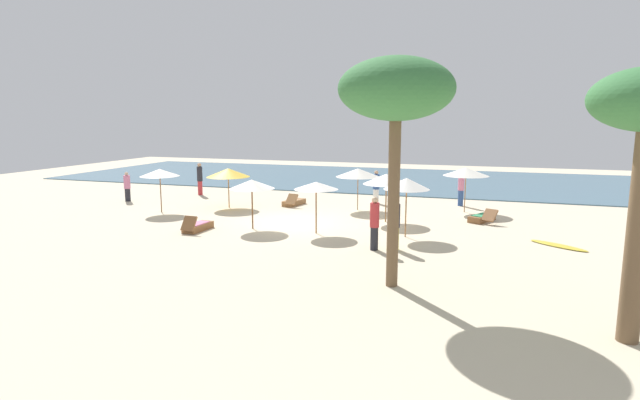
# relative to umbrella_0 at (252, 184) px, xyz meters

# --- Properties ---
(ground_plane) EXTENTS (60.00, 60.00, 0.00)m
(ground_plane) POSITION_rel_umbrella_0_xyz_m (1.16, 1.79, -1.90)
(ground_plane) COLOR beige
(ocean_water) EXTENTS (48.00, 16.00, 0.06)m
(ocean_water) POSITION_rel_umbrella_0_xyz_m (1.16, 18.79, -1.87)
(ocean_water) COLOR #476B7F
(ocean_water) RESTS_ON ground_plane
(umbrella_0) EXTENTS (1.90, 1.90, 2.10)m
(umbrella_0) POSITION_rel_umbrella_0_xyz_m (0.00, 0.00, 0.00)
(umbrella_0) COLOR brown
(umbrella_0) RESTS_ON ground_plane
(umbrella_1) EXTENTS (2.23, 2.23, 2.12)m
(umbrella_1) POSITION_rel_umbrella_0_xyz_m (3.14, 5.69, 0.00)
(umbrella_1) COLOR olive
(umbrella_1) RESTS_ON ground_plane
(umbrella_2) EXTENTS (2.21, 2.21, 2.23)m
(umbrella_2) POSITION_rel_umbrella_0_xyz_m (8.35, 6.77, 0.12)
(umbrella_2) COLOR olive
(umbrella_2) RESTS_ON ground_plane
(umbrella_3) EXTENTS (2.09, 2.09, 2.19)m
(umbrella_3) POSITION_rel_umbrella_0_xyz_m (5.08, 3.16, 0.05)
(umbrella_3) COLOR olive
(umbrella_3) RESTS_ON ground_plane
(umbrella_4) EXTENTS (1.80, 1.80, 2.35)m
(umbrella_4) POSITION_rel_umbrella_0_xyz_m (6.38, 0.55, 0.22)
(umbrella_4) COLOR olive
(umbrella_4) RESTS_ON ground_plane
(umbrella_5) EXTENTS (1.91, 1.91, 2.17)m
(umbrella_5) POSITION_rel_umbrella_0_xyz_m (-5.94, 1.96, 0.08)
(umbrella_5) COLOR brown
(umbrella_5) RESTS_ON ground_plane
(umbrella_6) EXTENTS (2.23, 2.23, 2.06)m
(umbrella_6) POSITION_rel_umbrella_0_xyz_m (-3.39, 4.21, -0.06)
(umbrella_6) COLOR olive
(umbrella_6) RESTS_ON ground_plane
(umbrella_7) EXTENTS (1.79, 1.79, 2.11)m
(umbrella_7) POSITION_rel_umbrella_0_xyz_m (2.83, 0.04, 0.05)
(umbrella_7) COLOR brown
(umbrella_7) RESTS_ON ground_plane
(lounger_0) EXTENTS (0.65, 1.68, 0.72)m
(lounger_0) POSITION_rel_umbrella_0_xyz_m (-2.03, -1.08, -1.73)
(lounger_0) COLOR brown
(lounger_0) RESTS_ON ground_plane
(lounger_1) EXTENTS (0.91, 1.77, 0.70)m
(lounger_1) POSITION_rel_umbrella_0_xyz_m (-0.44, 5.94, -1.73)
(lounger_1) COLOR olive
(lounger_1) RESTS_ON ground_plane
(lounger_2) EXTENTS (1.31, 1.78, 0.67)m
(lounger_2) POSITION_rel_umbrella_0_xyz_m (9.24, 4.62, -1.73)
(lounger_2) COLOR brown
(lounger_2) RESTS_ON ground_plane
(person_0) EXTENTS (0.45, 0.45, 1.93)m
(person_0) POSITION_rel_umbrella_0_xyz_m (5.64, -1.81, -0.92)
(person_0) COLOR #26262D
(person_0) RESTS_ON ground_plane
(person_1) EXTENTS (0.46, 0.46, 1.66)m
(person_1) POSITION_rel_umbrella_0_xyz_m (-9.80, 4.26, -1.08)
(person_1) COLOR #26262D
(person_1) RESTS_ON ground_plane
(person_2) EXTENTS (0.46, 0.46, 1.87)m
(person_2) POSITION_rel_umbrella_0_xyz_m (6.32, -1.50, -0.96)
(person_2) COLOR yellow
(person_2) RESTS_ON ground_plane
(person_3) EXTENTS (0.51, 0.51, 1.81)m
(person_3) POSITION_rel_umbrella_0_xyz_m (3.60, 7.97, -0.99)
(person_3) COLOR white
(person_3) RESTS_ON ground_plane
(person_4) EXTENTS (0.34, 0.34, 1.95)m
(person_4) POSITION_rel_umbrella_0_xyz_m (-7.16, 7.56, -0.90)
(person_4) COLOR #BF3338
(person_4) RESTS_ON ground_plane
(person_5) EXTENTS (0.44, 0.44, 1.92)m
(person_5) POSITION_rel_umbrella_0_xyz_m (8.06, 8.59, -0.92)
(person_5) COLOR #2D4C8C
(person_5) RESTS_ON ground_plane
(palm_1) EXTENTS (3.10, 3.10, 6.28)m
(palm_1) POSITION_rel_umbrella_0_xyz_m (6.94, -5.46, 3.43)
(palm_1) COLOR brown
(palm_1) RESTS_ON ground_plane
(surfboard) EXTENTS (2.07, 1.66, 0.07)m
(surfboard) POSITION_rel_umbrella_0_xyz_m (11.95, 0.81, -1.87)
(surfboard) COLOR gold
(surfboard) RESTS_ON ground_plane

